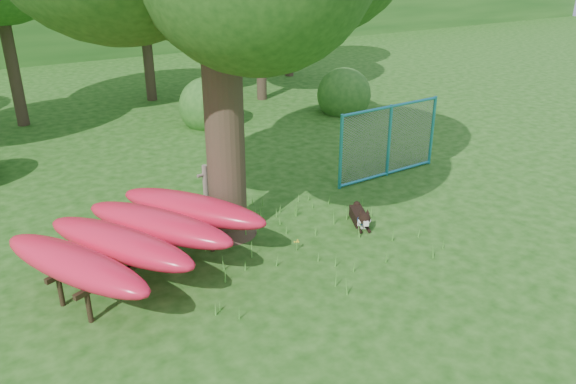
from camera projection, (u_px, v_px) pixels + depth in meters
ground at (314, 271)px, 9.67m from camera, size 80.00×80.00×0.00m
wooden_post at (206, 193)px, 11.15m from camera, size 0.34×0.12×1.23m
kayak_rack at (139, 234)px, 9.22m from camera, size 4.37×3.94×1.06m
husky_dog at (361, 217)px, 11.22m from camera, size 0.60×0.98×0.47m
fence_section at (389, 141)px, 13.40m from camera, size 3.02×0.21×2.95m
wildflower_clump at (297, 242)px, 10.27m from camera, size 0.10×0.08×0.21m
shrub_right at (343, 112)px, 19.03m from camera, size 1.80×1.80×1.80m
shrub_mid at (209, 125)px, 17.68m from camera, size 1.80×1.80×1.80m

